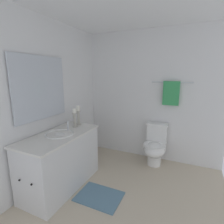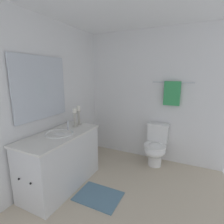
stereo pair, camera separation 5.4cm
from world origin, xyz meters
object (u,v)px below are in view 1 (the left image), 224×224
candle_holder_tall (78,115)px  towel_near_vanity (171,93)px  sink_basin (60,137)px  candle_holder_short (75,117)px  bath_mat (99,196)px  vanity_cabinet (61,160)px  towel_bar (172,82)px  toilet (155,146)px  mirror (41,88)px

candle_holder_tall → towel_near_vanity: (1.35, 0.91, 0.33)m
sink_basin → candle_holder_short: 0.42m
bath_mat → vanity_cabinet: bearing=-180.0°
candle_holder_short → towel_bar: bearing=38.3°
towel_bar → candle_holder_short: bearing=-141.7°
candle_holder_short → toilet: bearing=36.0°
vanity_cabinet → candle_holder_short: (-0.01, 0.38, 0.56)m
vanity_cabinet → candle_holder_tall: bearing=93.1°
candle_holder_tall → toilet: (1.16, 0.70, -0.62)m
sink_basin → toilet: size_ratio=0.54×
vanity_cabinet → toilet: (1.14, 1.21, -0.04)m
candle_holder_tall → bath_mat: (0.65, -0.50, -0.98)m
candle_holder_short → towel_bar: (1.33, 1.05, 0.53)m
candle_holder_short → towel_bar: towel_bar is taller
vanity_cabinet → candle_holder_short: size_ratio=4.15×
candle_holder_tall → candle_holder_short: size_ratio=1.07×
candle_holder_tall → candle_holder_short: candle_holder_tall is taller
candle_holder_short → toilet: candle_holder_short is taller
mirror → toilet: mirror is taller
towel_bar → bath_mat: bearing=-116.2°
towel_near_vanity → bath_mat: bearing=-116.5°
toilet → towel_bar: size_ratio=1.06×
mirror → towel_bar: bearing=41.6°
mirror → towel_near_vanity: bearing=41.3°
candle_holder_tall → candle_holder_short: bearing=-81.3°
vanity_cabinet → candle_holder_tall: candle_holder_tall is taller
toilet → bath_mat: 1.36m
sink_basin → bath_mat: bearing=-0.1°
towel_near_vanity → bath_mat: size_ratio=0.71×
sink_basin → towel_near_vanity: 2.01m
mirror → candle_holder_short: size_ratio=3.07×
vanity_cabinet → toilet: vanity_cabinet is taller
vanity_cabinet → candle_holder_short: 0.68m
candle_holder_short → toilet: 1.54m
sink_basin → towel_bar: (1.33, 1.43, 0.73)m
mirror → candle_holder_tall: bearing=63.2°
candle_holder_short → towel_near_vanity: bearing=37.8°
sink_basin → towel_near_vanity: size_ratio=0.94×
vanity_cabinet → mirror: (-0.28, 0.00, 1.05)m
vanity_cabinet → bath_mat: (0.62, 0.00, -0.40)m
bath_mat → mirror: bearing=-180.0°
candle_holder_tall → towel_bar: size_ratio=0.46×
vanity_cabinet → bath_mat: size_ratio=2.07×
vanity_cabinet → sink_basin: bearing=90.0°
sink_basin → vanity_cabinet: bearing=-90.0°
vanity_cabinet → towel_near_vanity: size_ratio=2.91×
candle_holder_tall → sink_basin: bearing=-86.9°
vanity_cabinet → sink_basin: 0.37m
candle_holder_short → toilet: size_ratio=0.40×
mirror → vanity_cabinet: bearing=-0.0°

